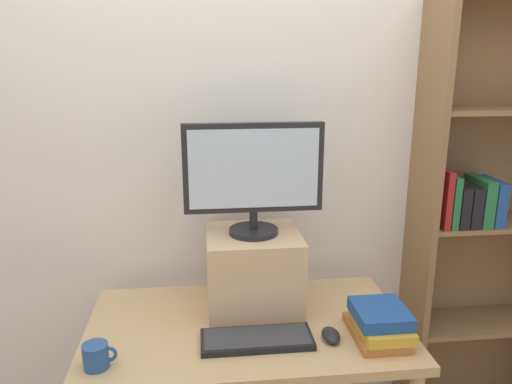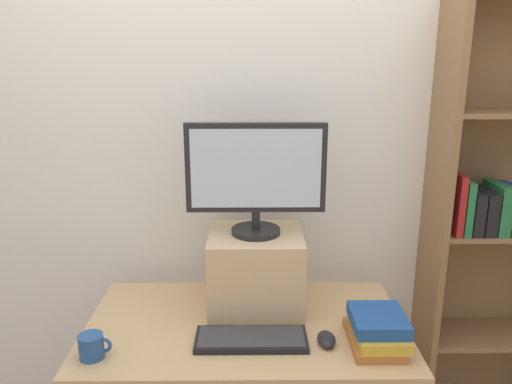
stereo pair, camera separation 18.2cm
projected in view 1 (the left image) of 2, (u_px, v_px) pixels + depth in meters
back_wall at (236, 157)px, 2.22m from camera, size 7.00×0.08×2.60m
desk at (247, 344)px, 1.92m from camera, size 1.21×0.70×0.75m
bookshelf_unit at (486, 219)px, 2.27m from camera, size 0.71×0.28×2.00m
riser_box at (254, 270)px, 2.00m from camera, size 0.37×0.34×0.31m
computer_monitor at (253, 174)px, 1.89m from camera, size 0.53×0.19×0.43m
keyboard at (257, 339)px, 1.77m from camera, size 0.40×0.16×0.02m
computer_mouse at (331, 335)px, 1.78m from camera, size 0.06×0.10×0.04m
book_stack at (379, 323)px, 1.79m from camera, size 0.19×0.27×0.12m
coffee_mug at (96, 356)px, 1.62m from camera, size 0.11×0.08×0.08m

